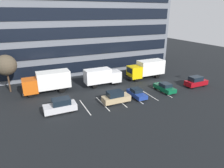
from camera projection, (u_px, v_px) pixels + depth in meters
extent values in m
plane|color=black|center=(118.00, 92.00, 34.48)|extent=(120.00, 120.00, 0.00)
cube|color=slate|center=(84.00, 31.00, 46.76)|extent=(40.09, 11.68, 18.00)
cube|color=black|center=(94.00, 65.00, 44.12)|extent=(38.48, 0.16, 2.30)
cube|color=black|center=(93.00, 49.00, 42.89)|extent=(38.48, 0.16, 2.30)
cube|color=black|center=(93.00, 32.00, 41.66)|extent=(38.48, 0.16, 2.30)
cube|color=black|center=(92.00, 14.00, 40.43)|extent=(38.48, 0.16, 2.30)
cube|color=silver|center=(85.00, 107.00, 28.99)|extent=(0.14, 5.40, 0.01)
cube|color=silver|center=(103.00, 104.00, 30.10)|extent=(0.14, 5.40, 0.01)
cube|color=silver|center=(119.00, 100.00, 31.20)|extent=(0.14, 5.40, 0.01)
cube|color=silver|center=(134.00, 97.00, 32.31)|extent=(0.14, 5.40, 0.01)
cube|color=silver|center=(149.00, 95.00, 33.41)|extent=(0.14, 5.40, 0.01)
cube|color=silver|center=(162.00, 92.00, 34.52)|extent=(0.14, 5.40, 0.01)
cube|color=#D85914|center=(30.00, 86.00, 32.64)|extent=(2.31, 2.52, 2.31)
cube|color=black|center=(22.00, 84.00, 32.03)|extent=(0.06, 2.11, 1.01)
cube|color=white|center=(54.00, 79.00, 33.97)|extent=(5.45, 2.62, 2.83)
cube|color=black|center=(23.00, 93.00, 32.50)|extent=(0.21, 2.52, 0.42)
cylinder|color=black|center=(31.00, 95.00, 32.11)|extent=(1.05, 0.31, 1.05)
cylinder|color=black|center=(30.00, 90.00, 33.95)|extent=(1.05, 0.31, 1.05)
cylinder|color=black|center=(62.00, 90.00, 34.07)|extent=(1.05, 0.31, 1.05)
cylinder|color=black|center=(60.00, 86.00, 35.92)|extent=(1.05, 0.31, 1.05)
cube|color=yellow|center=(134.00, 72.00, 40.14)|extent=(2.33, 2.55, 2.33)
cube|color=black|center=(130.00, 70.00, 39.53)|extent=(0.06, 2.14, 1.03)
cube|color=white|center=(151.00, 67.00, 41.49)|extent=(5.52, 2.65, 2.87)
cube|color=black|center=(129.00, 77.00, 40.01)|extent=(0.21, 2.55, 0.42)
cylinder|color=black|center=(137.00, 79.00, 39.61)|extent=(1.06, 0.32, 1.06)
cylinder|color=black|center=(131.00, 76.00, 41.48)|extent=(1.06, 0.32, 1.06)
cylinder|color=black|center=(157.00, 76.00, 41.59)|extent=(1.06, 0.32, 1.06)
cylinder|color=black|center=(151.00, 73.00, 43.46)|extent=(1.06, 0.32, 1.06)
cube|color=white|center=(115.00, 76.00, 38.20)|extent=(2.05, 2.24, 2.05)
cube|color=black|center=(119.00, 73.00, 38.46)|extent=(0.06, 1.88, 0.90)
cube|color=white|center=(98.00, 76.00, 36.67)|extent=(4.86, 2.33, 2.52)
cube|color=black|center=(119.00, 80.00, 38.93)|extent=(0.19, 2.24, 0.37)
cylinder|color=black|center=(112.00, 80.00, 39.37)|extent=(0.93, 0.28, 0.93)
cylinder|color=black|center=(117.00, 83.00, 37.74)|extent=(0.93, 0.28, 0.93)
cylinder|color=black|center=(91.00, 83.00, 37.63)|extent=(0.93, 0.28, 0.93)
cylinder|color=black|center=(95.00, 86.00, 35.99)|extent=(0.93, 0.28, 0.93)
cube|color=silver|center=(60.00, 107.00, 27.31)|extent=(4.43, 1.88, 0.91)
cube|color=black|center=(61.00, 101.00, 27.10)|extent=(2.43, 1.65, 0.82)
cylinder|color=black|center=(51.00, 115.00, 26.19)|extent=(0.65, 0.21, 0.65)
cylinder|color=black|center=(49.00, 110.00, 27.59)|extent=(0.65, 0.21, 0.65)
cylinder|color=black|center=(72.00, 111.00, 27.31)|extent=(0.65, 0.21, 0.65)
cylinder|color=black|center=(69.00, 106.00, 28.71)|extent=(0.65, 0.21, 0.65)
cube|color=maroon|center=(196.00, 83.00, 36.99)|extent=(4.28, 1.82, 0.88)
cube|color=black|center=(196.00, 79.00, 36.62)|extent=(2.36, 1.60, 0.79)
cylinder|color=black|center=(198.00, 82.00, 38.35)|extent=(0.63, 0.20, 0.63)
cylinder|color=black|center=(204.00, 85.00, 36.99)|extent=(0.63, 0.20, 0.63)
cylinder|color=black|center=(187.00, 84.00, 37.26)|extent=(0.63, 0.20, 0.63)
cylinder|color=black|center=(194.00, 87.00, 35.91)|extent=(0.63, 0.20, 0.63)
cube|color=navy|center=(137.00, 94.00, 32.25)|extent=(1.68, 4.01, 0.65)
cube|color=black|center=(136.00, 90.00, 32.22)|extent=(1.48, 1.68, 0.56)
cylinder|color=black|center=(145.00, 98.00, 31.54)|extent=(0.21, 0.56, 0.56)
cylinder|color=black|center=(137.00, 99.00, 30.97)|extent=(0.21, 0.56, 0.56)
cylinder|color=black|center=(136.00, 92.00, 33.73)|extent=(0.21, 0.56, 0.56)
cylinder|color=black|center=(129.00, 94.00, 33.15)|extent=(0.21, 0.56, 0.56)
cube|color=tan|center=(116.00, 99.00, 30.20)|extent=(4.26, 1.80, 0.88)
cube|color=black|center=(115.00, 94.00, 29.83)|extent=(2.34, 1.59, 0.79)
cylinder|color=black|center=(122.00, 97.00, 31.55)|extent=(0.63, 0.20, 0.63)
cylinder|color=black|center=(126.00, 101.00, 30.20)|extent=(0.63, 0.20, 0.63)
cylinder|color=black|center=(106.00, 100.00, 30.47)|extent=(0.63, 0.20, 0.63)
cylinder|color=black|center=(110.00, 104.00, 29.12)|extent=(0.63, 0.20, 0.63)
cube|color=#0C5933|center=(164.00, 88.00, 34.72)|extent=(1.80, 4.30, 0.70)
cube|color=black|center=(166.00, 85.00, 34.32)|extent=(1.59, 1.81, 0.60)
cylinder|color=black|center=(156.00, 88.00, 35.69)|extent=(0.22, 0.60, 0.60)
cylinder|color=black|center=(163.00, 86.00, 36.31)|extent=(0.22, 0.60, 0.60)
cylinder|color=black|center=(166.00, 93.00, 33.34)|extent=(0.22, 0.60, 0.60)
cylinder|color=black|center=(173.00, 91.00, 33.96)|extent=(0.22, 0.60, 0.60)
cylinder|color=#473323|center=(9.00, 82.00, 34.08)|extent=(0.28, 0.28, 3.42)
sphere|color=#4C4233|center=(6.00, 65.00, 33.03)|extent=(3.48, 3.48, 3.48)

